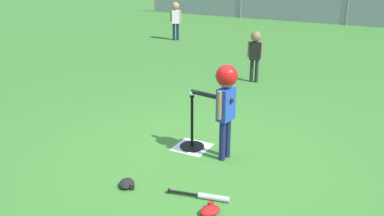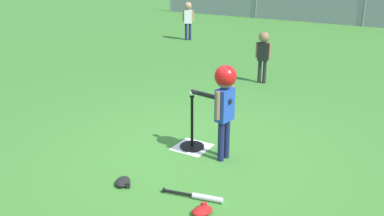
% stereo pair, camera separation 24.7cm
% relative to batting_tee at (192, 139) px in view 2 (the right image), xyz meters
% --- Properties ---
extents(ground_plane, '(60.00, 60.00, 0.00)m').
position_rel_batting_tee_xyz_m(ground_plane, '(0.10, -0.18, -0.12)').
color(ground_plane, '#3D7A2D').
extents(home_plate, '(0.44, 0.44, 0.01)m').
position_rel_batting_tee_xyz_m(home_plate, '(0.00, 0.00, -0.11)').
color(home_plate, white).
rests_on(home_plate, ground_plane).
extents(batting_tee, '(0.32, 0.32, 0.71)m').
position_rel_batting_tee_xyz_m(batting_tee, '(0.00, 0.00, 0.00)').
color(batting_tee, black).
rests_on(batting_tee, ground_plane).
extents(baseball_on_tee, '(0.07, 0.07, 0.07)m').
position_rel_batting_tee_xyz_m(baseball_on_tee, '(0.00, 0.00, 0.64)').
color(baseball_on_tee, white).
rests_on(baseball_on_tee, batting_tee).
extents(batter_child, '(0.64, 0.34, 1.19)m').
position_rel_batting_tee_xyz_m(batter_child, '(0.49, -0.08, 0.73)').
color(batter_child, '#191E4C').
rests_on(batter_child, ground_plane).
extents(fielder_deep_left, '(0.30, 0.20, 1.00)m').
position_rel_batting_tee_xyz_m(fielder_deep_left, '(-0.33, 3.24, 0.53)').
color(fielder_deep_left, '#262626').
rests_on(fielder_deep_left, ground_plane).
extents(fielder_deep_center, '(0.28, 0.22, 1.09)m').
position_rel_batting_tee_xyz_m(fielder_deep_center, '(-3.85, 6.26, 0.59)').
color(fielder_deep_center, '#191E4C').
rests_on(fielder_deep_center, ground_plane).
extents(spare_bat_silver, '(0.66, 0.19, 0.06)m').
position_rel_batting_tee_xyz_m(spare_bat_silver, '(0.72, -1.03, -0.09)').
color(spare_bat_silver, silver).
rests_on(spare_bat_silver, ground_plane).
extents(glove_by_plate, '(0.24, 0.27, 0.07)m').
position_rel_batting_tee_xyz_m(glove_by_plate, '(0.86, -1.25, -0.08)').
color(glove_by_plate, '#B21919').
rests_on(glove_by_plate, ground_plane).
extents(glove_near_bats, '(0.24, 0.27, 0.07)m').
position_rel_batting_tee_xyz_m(glove_near_bats, '(-0.17, -1.21, -0.08)').
color(glove_near_bats, black).
rests_on(glove_near_bats, ground_plane).
extents(outfield_fence, '(16.06, 0.06, 1.15)m').
position_rel_batting_tee_xyz_m(outfield_fence, '(0.10, 11.47, 0.50)').
color(outfield_fence, slate).
rests_on(outfield_fence, ground_plane).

